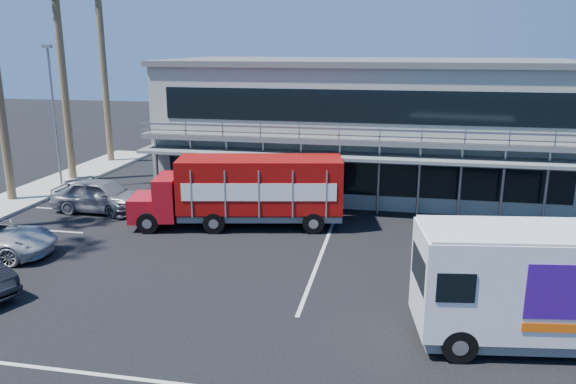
# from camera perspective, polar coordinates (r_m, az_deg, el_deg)

# --- Properties ---
(ground) EXTENTS (120.00, 120.00, 0.00)m
(ground) POSITION_cam_1_polar(r_m,az_deg,el_deg) (19.77, -3.83, -9.47)
(ground) COLOR black
(ground) RESTS_ON ground
(building) EXTENTS (22.40, 12.00, 7.30)m
(building) POSITION_cam_1_polar(r_m,az_deg,el_deg) (32.68, 8.00, 6.80)
(building) COLOR gray
(building) RESTS_ON ground
(light_pole_far) EXTENTS (0.50, 0.25, 8.09)m
(light_pole_far) POSITION_cam_1_polar(r_m,az_deg,el_deg) (34.32, -22.68, 7.62)
(light_pole_far) COLOR gray
(light_pole_far) RESTS_ON ground
(red_truck) EXTENTS (9.74, 3.97, 3.20)m
(red_truck) POSITION_cam_1_polar(r_m,az_deg,el_deg) (25.42, -4.32, 0.27)
(red_truck) COLOR #A70D16
(red_truck) RESTS_ON ground
(white_van) EXTENTS (7.14, 3.29, 3.36)m
(white_van) POSITION_cam_1_polar(r_m,az_deg,el_deg) (16.93, 24.67, -8.58)
(white_van) COLOR silver
(white_van) RESTS_ON ground
(parked_car_d) EXTENTS (5.04, 3.69, 1.36)m
(parked_car_d) POSITION_cam_1_polar(r_m,az_deg,el_deg) (29.71, -17.96, -0.44)
(parked_car_d) COLOR #313941
(parked_car_d) RESTS_ON ground
(parked_car_e) EXTENTS (4.99, 2.06, 1.69)m
(parked_car_e) POSITION_cam_1_polar(r_m,az_deg,el_deg) (29.33, -18.36, -0.33)
(parked_car_e) COLOR gray
(parked_car_e) RESTS_ON ground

